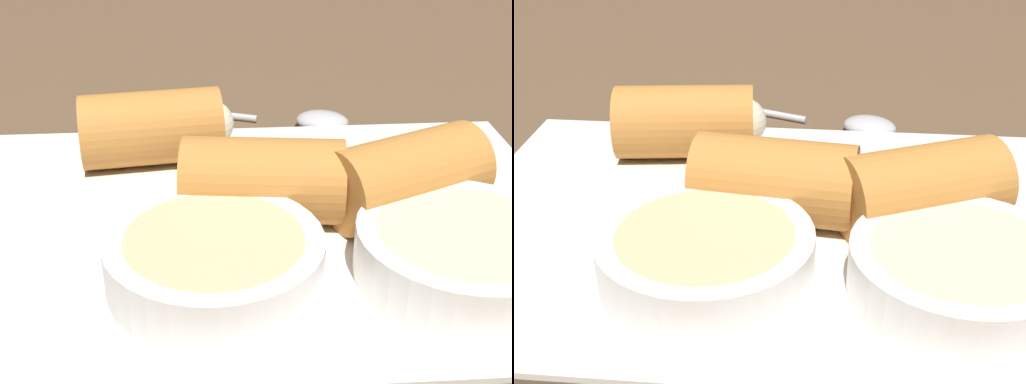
% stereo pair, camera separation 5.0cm
% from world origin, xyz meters
% --- Properties ---
extents(table_surface, '(1.80, 1.40, 0.02)m').
position_xyz_m(table_surface, '(0.00, 0.00, 0.01)').
color(table_surface, brown).
rests_on(table_surface, ground).
extents(serving_plate, '(0.32, 0.23, 0.01)m').
position_xyz_m(serving_plate, '(-0.02, 0.02, 0.03)').
color(serving_plate, silver).
rests_on(serving_plate, table_surface).
extents(roll_front_left, '(0.09, 0.05, 0.04)m').
position_xyz_m(roll_front_left, '(-0.03, 0.02, 0.06)').
color(roll_front_left, '#B77533').
rests_on(roll_front_left, serving_plate).
extents(roll_front_right, '(0.09, 0.07, 0.04)m').
position_xyz_m(roll_front_right, '(-0.10, 0.02, 0.06)').
color(roll_front_right, '#B77533').
rests_on(roll_front_right, serving_plate).
extents(roll_back_left, '(0.09, 0.05, 0.04)m').
position_xyz_m(roll_back_left, '(0.03, -0.05, 0.06)').
color(roll_back_left, '#B77533').
rests_on(roll_back_left, serving_plate).
extents(dipping_bowl_near, '(0.09, 0.09, 0.02)m').
position_xyz_m(dipping_bowl_near, '(0.00, 0.07, 0.05)').
color(dipping_bowl_near, white).
rests_on(dipping_bowl_near, serving_plate).
extents(dipping_bowl_far, '(0.09, 0.09, 0.02)m').
position_xyz_m(dipping_bowl_far, '(-0.11, 0.08, 0.05)').
color(dipping_bowl_far, white).
rests_on(dipping_bowl_far, serving_plate).
extents(spoon, '(0.16, 0.07, 0.01)m').
position_xyz_m(spoon, '(-0.06, -0.13, 0.03)').
color(spoon, '#B2B2B7').
rests_on(spoon, table_surface).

